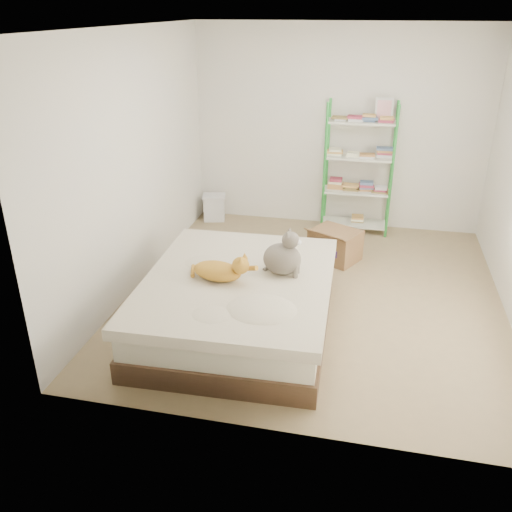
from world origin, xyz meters
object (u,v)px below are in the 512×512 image
(cardboard_box, at_px, (335,245))
(white_bin, at_px, (214,207))
(grey_cat, at_px, (282,252))
(bed, at_px, (238,303))
(shelf_unit, at_px, (359,165))
(orange_cat, at_px, (217,269))

(cardboard_box, height_order, white_bin, cardboard_box)
(grey_cat, relative_size, white_bin, 1.15)
(bed, distance_m, shelf_unit, 2.94)
(orange_cat, height_order, white_bin, orange_cat)
(bed, xyz_separation_m, orange_cat, (-0.17, -0.08, 0.37))
(grey_cat, distance_m, white_bin, 2.93)
(orange_cat, bearing_deg, shelf_unit, 77.03)
(orange_cat, height_order, cardboard_box, orange_cat)
(bed, height_order, white_bin, bed)
(bed, height_order, grey_cat, grey_cat)
(cardboard_box, bearing_deg, shelf_unit, 107.11)
(orange_cat, bearing_deg, white_bin, 115.73)
(bed, xyz_separation_m, shelf_unit, (0.92, 2.71, 0.64))
(orange_cat, xyz_separation_m, shelf_unit, (1.09, 2.79, 0.26))
(bed, distance_m, cardboard_box, 1.87)
(shelf_unit, bearing_deg, orange_cat, -111.36)
(shelf_unit, distance_m, white_bin, 2.08)
(grey_cat, xyz_separation_m, cardboard_box, (0.37, 1.55, -0.56))
(shelf_unit, height_order, white_bin, shelf_unit)
(orange_cat, bearing_deg, cardboard_box, 71.38)
(shelf_unit, relative_size, white_bin, 4.69)
(bed, xyz_separation_m, white_bin, (-1.03, 2.68, -0.08))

